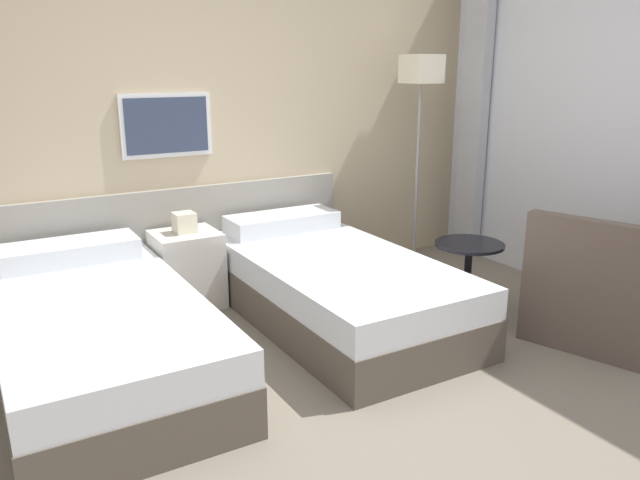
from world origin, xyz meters
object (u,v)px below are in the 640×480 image
(bed_near_window, at_px, (334,286))
(armchair, at_px, (599,295))
(nightstand, at_px, (187,268))
(bed_near_door, at_px, (99,335))
(floor_lamp, at_px, (421,89))
(side_table, at_px, (468,264))

(bed_near_window, height_order, armchair, armchair)
(nightstand, bearing_deg, armchair, -41.46)
(bed_near_door, relative_size, bed_near_window, 1.00)
(nightstand, xyz_separation_m, armchair, (2.04, -1.80, -0.01))
(floor_lamp, bearing_deg, bed_near_door, -167.79)
(bed_near_window, xyz_separation_m, nightstand, (-0.76, 0.74, 0.04))
(nightstand, distance_m, armchair, 2.72)
(side_table, relative_size, armchair, 0.51)
(bed_near_door, xyz_separation_m, nightstand, (0.76, 0.74, 0.04))
(armchair, bearing_deg, floor_lamp, -13.52)
(bed_near_window, xyz_separation_m, side_table, (0.84, -0.37, 0.12))
(bed_near_window, distance_m, floor_lamp, 1.77)
(armchair, bearing_deg, bed_near_window, 31.65)
(side_table, bearing_deg, bed_near_window, 156.47)
(side_table, distance_m, armchair, 0.83)
(bed_near_door, xyz_separation_m, side_table, (2.35, -0.37, 0.12))
(nightstand, relative_size, floor_lamp, 0.39)
(bed_near_door, xyz_separation_m, floor_lamp, (2.64, 0.57, 1.24))
(floor_lamp, bearing_deg, nightstand, 174.85)
(nightstand, height_order, floor_lamp, floor_lamp)
(armchair, bearing_deg, nightstand, 29.71)
(bed_near_door, height_order, nightstand, nightstand)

